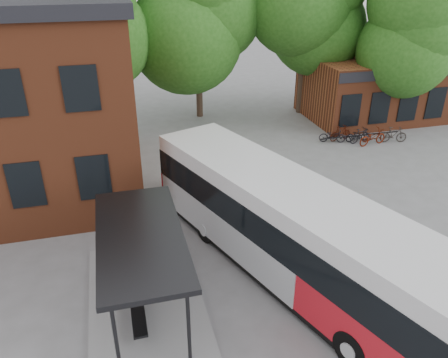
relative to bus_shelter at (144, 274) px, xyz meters
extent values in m
plane|color=slate|center=(4.50, 1.00, -1.45)|extent=(100.00, 100.00, 0.00)
imported|color=black|center=(12.08, 11.23, -1.04)|extent=(1.64, 1.06, 0.81)
imported|color=#390E04|center=(12.68, 11.39, -0.99)|extent=(1.58, 0.75, 0.92)
imported|color=black|center=(13.59, 10.98, -1.05)|extent=(1.53, 0.54, 0.80)
imported|color=black|center=(13.65, 10.69, -1.00)|extent=(1.52, 0.55, 0.90)
imported|color=#5E1806|center=(14.13, 10.25, -0.97)|extent=(1.92, 0.95, 0.96)
imported|color=#302C28|center=(15.57, 10.30, -0.97)|extent=(1.64, 0.83, 0.95)
camera|label=1|loc=(-0.33, -10.48, 8.33)|focal=35.00mm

